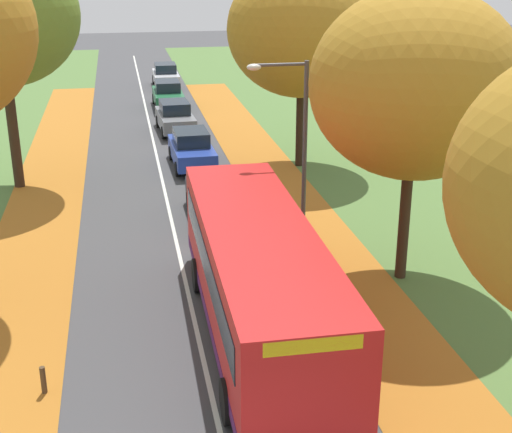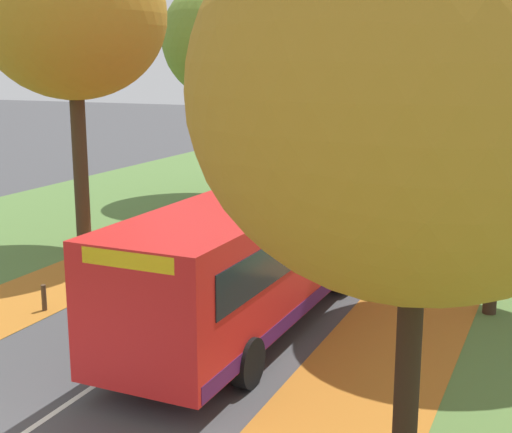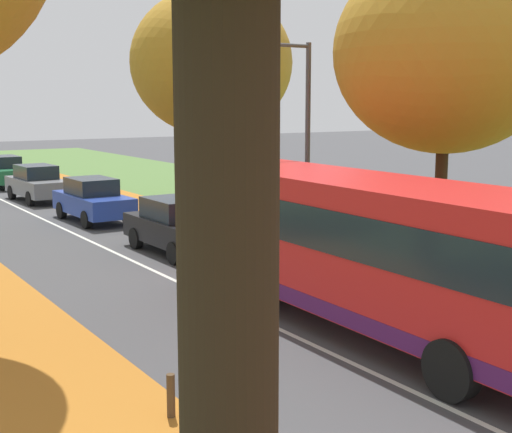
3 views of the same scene
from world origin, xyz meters
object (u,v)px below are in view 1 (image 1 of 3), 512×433
object	(u,v)px
car_blue_following	(192,149)
car_silver_trailing	(166,75)
tree_right_near	(415,84)
tree_right_mid	(302,30)
car_green_fourth_in_line	(168,94)
car_grey_third_in_line	(175,117)
bus	(258,276)
car_black_lead	(215,197)
bollard_fourth	(43,380)
streetlamp_right	(295,135)

from	to	relation	value
car_blue_following	car_silver_trailing	distance (m)	20.07
tree_right_near	tree_right_mid	size ratio (longest dim) A/B	0.94
car_silver_trailing	car_green_fourth_in_line	bearing A→B (deg)	-93.07
car_silver_trailing	car_grey_third_in_line	bearing A→B (deg)	-92.03
tree_right_near	car_green_fourth_in_line	xyz separation A→B (m)	(-4.89, 25.58, -4.87)
tree_right_near	bus	size ratio (longest dim) A/B	0.79
car_green_fourth_in_line	car_black_lead	bearing A→B (deg)	-89.43
tree_right_mid	car_black_lead	bearing A→B (deg)	-127.39
tree_right_mid	car_black_lead	size ratio (longest dim) A/B	2.09
car_green_fourth_in_line	car_silver_trailing	bearing A→B (deg)	86.93
car_green_fourth_in_line	tree_right_near	bearing A→B (deg)	-79.17
bollard_fourth	car_silver_trailing	distance (m)	37.21
streetlamp_right	car_blue_following	world-z (taller)	streetlamp_right
tree_right_mid	streetlamp_right	bearing A→B (deg)	-105.36
car_grey_third_in_line	tree_right_mid	bearing A→B (deg)	-56.31
bollard_fourth	streetlamp_right	size ratio (longest dim) A/B	0.11
streetlamp_right	car_silver_trailing	xyz separation A→B (m)	(-1.91, 29.96, -2.92)
streetlamp_right	car_silver_trailing	world-z (taller)	streetlamp_right
car_blue_following	car_green_fourth_in_line	distance (m)	12.95
bollard_fourth	car_blue_following	bearing A→B (deg)	73.31
car_black_lead	car_grey_third_in_line	distance (m)	13.37
tree_right_mid	car_grey_third_in_line	bearing A→B (deg)	123.69
streetlamp_right	car_silver_trailing	size ratio (longest dim) A/B	1.42
bollard_fourth	car_silver_trailing	world-z (taller)	car_silver_trailing
tree_right_mid	streetlamp_right	world-z (taller)	tree_right_mid
bus	car_blue_following	world-z (taller)	bus
tree_right_near	car_green_fourth_in_line	world-z (taller)	tree_right_near
streetlamp_right	tree_right_mid	bearing A→B (deg)	74.64
bus	car_black_lead	xyz separation A→B (m)	(0.11, 8.54, -0.89)
streetlamp_right	bollard_fourth	bearing A→B (deg)	-136.49
streetlamp_right	car_silver_trailing	bearing A→B (deg)	93.64
car_black_lead	car_green_fourth_in_line	world-z (taller)	same
tree_right_mid	car_green_fourth_in_line	world-z (taller)	tree_right_mid
bollard_fourth	car_black_lead	xyz separation A→B (m)	(5.14, 9.99, 0.49)
car_grey_third_in_line	car_green_fourth_in_line	bearing A→B (deg)	89.13
car_black_lead	car_silver_trailing	bearing A→B (deg)	89.61
tree_right_near	car_black_lead	distance (m)	8.95
bollard_fourth	car_grey_third_in_line	size ratio (longest dim) A/B	0.15
tree_right_mid	bollard_fourth	size ratio (longest dim) A/B	13.56
car_black_lead	car_grey_third_in_line	world-z (taller)	same
streetlamp_right	car_blue_following	distance (m)	10.54
streetlamp_right	car_grey_third_in_line	size ratio (longest dim) A/B	1.41
streetlamp_right	bus	size ratio (longest dim) A/B	0.58
car_blue_following	car_silver_trailing	xyz separation A→B (m)	(0.31, 20.07, 0.00)
bollard_fourth	car_green_fourth_in_line	distance (m)	30.12
tree_right_near	bus	distance (m)	6.79
bollard_fourth	streetlamp_right	world-z (taller)	streetlamp_right
tree_right_mid	car_black_lead	distance (m)	9.15
bollard_fourth	car_grey_third_in_line	xyz separation A→B (m)	(4.85, 23.35, 0.49)
streetlamp_right	car_grey_third_in_line	world-z (taller)	streetlamp_right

